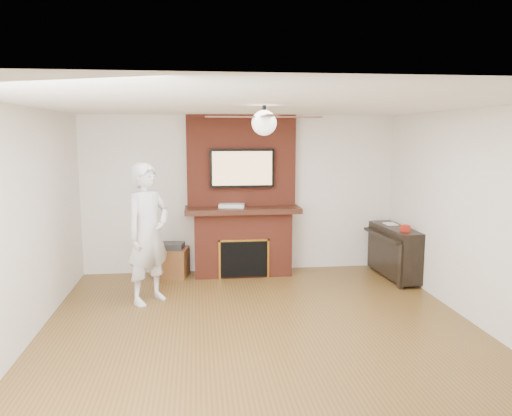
{
  "coord_description": "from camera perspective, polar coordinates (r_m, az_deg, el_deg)",
  "views": [
    {
      "loc": [
        -0.71,
        -5.17,
        2.21
      ],
      "look_at": [
        0.02,
        0.9,
        1.3
      ],
      "focal_mm": 35.0,
      "sensor_mm": 36.0,
      "label": 1
    }
  ],
  "objects": [
    {
      "name": "cable_box",
      "position": [
        7.72,
        -2.78,
        0.28
      ],
      "size": [
        0.42,
        0.29,
        0.06
      ],
      "primitive_type": "cube",
      "rotation": [
        0.0,
        0.0,
        -0.19
      ],
      "color": "silver",
      "rests_on": "fireplace"
    },
    {
      "name": "side_table",
      "position": [
        7.91,
        -9.55,
        -6.01
      ],
      "size": [
        0.54,
        0.54,
        0.53
      ],
      "rotation": [
        0.0,
        0.0,
        -0.18
      ],
      "color": "brown",
      "rests_on": "ground"
    },
    {
      "name": "person",
      "position": [
        6.64,
        -12.22,
        -2.89
      ],
      "size": [
        0.79,
        0.8,
        1.84
      ],
      "primitive_type": "imported",
      "rotation": [
        0.0,
        0.0,
        0.82
      ],
      "color": "silver",
      "rests_on": "ground"
    },
    {
      "name": "fireplace",
      "position": [
        7.84,
        -1.61,
        -0.41
      ],
      "size": [
        1.78,
        0.64,
        2.5
      ],
      "color": "maroon",
      "rests_on": "ground"
    },
    {
      "name": "piano",
      "position": [
        7.98,
        15.57,
        -4.73
      ],
      "size": [
        0.54,
        1.24,
        0.89
      ],
      "rotation": [
        0.0,
        0.0,
        0.07
      ],
      "color": "black",
      "rests_on": "ground"
    },
    {
      "name": "ceiling_fan",
      "position": [
        5.22,
        0.94,
        9.83
      ],
      "size": [
        1.21,
        1.21,
        0.31
      ],
      "color": "black",
      "rests_on": "room_shell"
    },
    {
      "name": "candle_cream",
      "position": [
        7.82,
        -0.14,
        -7.43
      ],
      "size": [
        0.08,
        0.08,
        0.13
      ],
      "primitive_type": "cylinder",
      "color": "beige",
      "rests_on": "ground"
    },
    {
      "name": "tv",
      "position": [
        7.72,
        -1.6,
        4.57
      ],
      "size": [
        1.0,
        0.08,
        0.6
      ],
      "color": "black",
      "rests_on": "fireplace"
    },
    {
      "name": "room_shell",
      "position": [
        5.3,
        0.91,
        -1.93
      ],
      "size": [
        5.36,
        5.86,
        2.86
      ],
      "color": "brown",
      "rests_on": "ground"
    },
    {
      "name": "candle_orange",
      "position": [
        7.84,
        -2.67,
        -7.47
      ],
      "size": [
        0.06,
        0.06,
        0.1
      ],
      "primitive_type": "cylinder",
      "color": "#CD6018",
      "rests_on": "ground"
    },
    {
      "name": "candle_green",
      "position": [
        7.82,
        -2.0,
        -7.57
      ],
      "size": [
        0.08,
        0.08,
        0.09
      ],
      "primitive_type": "cylinder",
      "color": "#2E7331",
      "rests_on": "ground"
    },
    {
      "name": "candle_blue",
      "position": [
        7.87,
        0.52,
        -7.51
      ],
      "size": [
        0.06,
        0.06,
        0.07
      ],
      "primitive_type": "cylinder",
      "color": "teal",
      "rests_on": "ground"
    }
  ]
}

